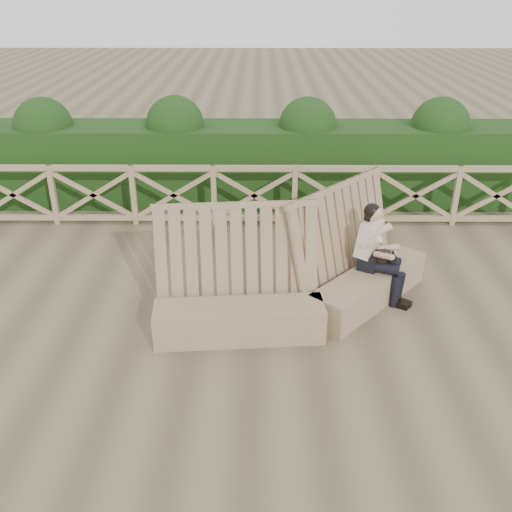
{
  "coord_description": "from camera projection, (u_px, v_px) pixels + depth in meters",
  "views": [
    {
      "loc": [
        0.1,
        -6.01,
        4.11
      ],
      "look_at": [
        0.06,
        0.4,
        0.9
      ],
      "focal_mm": 40.0,
      "sensor_mm": 36.0,
      "label": 1
    }
  ],
  "objects": [
    {
      "name": "ground",
      "position": [
        251.0,
        334.0,
        7.22
      ],
      "size": [
        60.0,
        60.0,
        0.0
      ],
      "primitive_type": "plane",
      "color": "brown",
      "rests_on": "ground"
    },
    {
      "name": "bench",
      "position": [
        305.0,
        289.0,
        7.44
      ],
      "size": [
        3.73,
        2.3,
        1.58
      ],
      "rotation": [
        0.0,
        0.0,
        0.4
      ],
      "color": "#7E6348",
      "rests_on": "ground"
    },
    {
      "name": "woman",
      "position": [
        376.0,
        249.0,
        7.7
      ],
      "size": [
        0.84,
        0.68,
        1.39
      ],
      "rotation": [
        0.0,
        0.0,
        1.08
      ],
      "color": "black",
      "rests_on": "ground"
    },
    {
      "name": "hedge",
      "position": [
        255.0,
        164.0,
        11.09
      ],
      "size": [
        12.0,
        1.2,
        1.5
      ],
      "primitive_type": "cube",
      "color": "black",
      "rests_on": "ground"
    },
    {
      "name": "guardrail",
      "position": [
        254.0,
        195.0,
        10.1
      ],
      "size": [
        10.1,
        0.09,
        1.1
      ],
      "color": "#9A795A",
      "rests_on": "ground"
    }
  ]
}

